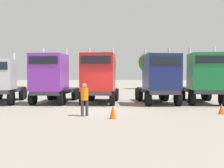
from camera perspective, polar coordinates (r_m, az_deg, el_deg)
The scene contains 12 objects.
ground at distance 16.04m, azimuth -2.63°, elevation -5.93°, with size 200.00×200.00×0.00m, color gray.
semi_truck_silver at distance 21.26m, azimuth -24.25°, elevation 0.68°, with size 3.44×6.70×4.01m.
semi_truck_purple at distance 19.98m, azimuth -13.56°, elevation 1.24°, with size 3.18×6.49×4.41m.
semi_truck_red at distance 19.26m, azimuth -2.93°, elevation 1.42°, with size 3.09×5.95×4.43m.
semi_truck_navy at distance 19.32m, azimuth 10.80°, elevation 1.28°, with size 2.82×5.82×4.35m.
semi_truck_green at distance 20.50m, azimuth 20.18°, elevation 1.24°, with size 3.13×6.28×4.45m.
visitor_in_hivis at distance 13.58m, azimuth -6.29°, elevation -3.00°, with size 0.55×0.55×1.77m.
traffic_cone_mid at distance 15.55m, azimuth 23.77°, elevation -5.19°, with size 0.36×0.36×0.62m, color #F2590C.
traffic_cone_far at distance 12.74m, azimuth 0.22°, elevation -6.35°, with size 0.36×0.36×0.72m, color #F2590C.
oak_far_left at distance 35.53m, azimuth -12.08°, elevation 4.16°, with size 2.81×2.81×5.02m.
oak_far_centre at distance 38.34m, azimuth -1.76°, elevation 4.72°, with size 3.65×3.65×5.88m.
oak_far_right at distance 40.65m, azimuth 8.45°, elevation 4.88°, with size 3.39×3.39×5.99m.
Camera 1 is at (0.52, -15.88, 2.21)m, focal length 39.99 mm.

